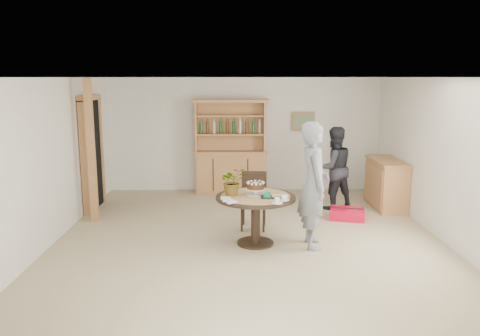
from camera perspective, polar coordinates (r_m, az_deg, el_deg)
name	(u,v)px	position (r m, az deg, el deg)	size (l,w,h in m)	color
ground	(249,243)	(7.27, 1.14, -9.14)	(7.00, 7.00, 0.00)	#C2B385
room_shell	(250,130)	(6.87, 1.21, 4.64)	(6.04, 7.04, 2.52)	white
doorway	(92,152)	(9.32, -17.63, 1.87)	(0.13, 1.10, 2.18)	black
pine_post	(91,151)	(8.48, -17.70, 1.98)	(0.12, 0.12, 2.50)	#B6804C
hutch	(231,162)	(10.22, -1.16, 0.77)	(1.62, 0.54, 2.04)	tan
sideboard	(386,183)	(9.53, 17.42, -1.81)	(0.54, 1.26, 0.94)	tan
dining_table	(256,206)	(7.06, 1.92, -4.60)	(1.20, 1.20, 0.76)	black
dining_chair	(254,196)	(7.88, 1.68, -3.46)	(0.46, 0.46, 0.95)	black
birthday_cake	(256,187)	(7.04, 1.91, -2.31)	(0.30, 0.30, 0.20)	white
flower_vase	(232,181)	(7.01, -0.94, -1.62)	(0.38, 0.33, 0.42)	#3F7233
gift_tray	(271,196)	(6.91, 3.76, -3.41)	(0.30, 0.20, 0.08)	black
coffee_cup_a	(284,198)	(6.77, 5.43, -3.62)	(0.15, 0.15, 0.09)	white
coffee_cup_b	(277,201)	(6.60, 4.55, -4.04)	(0.15, 0.15, 0.08)	white
napkins	(228,200)	(6.70, -1.45, -3.93)	(0.24, 0.33, 0.03)	white
teen_boy	(314,185)	(6.97, 8.97, -2.08)	(0.69, 0.45, 1.88)	slate
adult_person	(334,168)	(9.11, 11.34, -0.01)	(0.77, 0.60, 1.59)	black
red_suitcase	(347,214)	(8.62, 12.93, -5.47)	(0.68, 0.54, 0.21)	red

